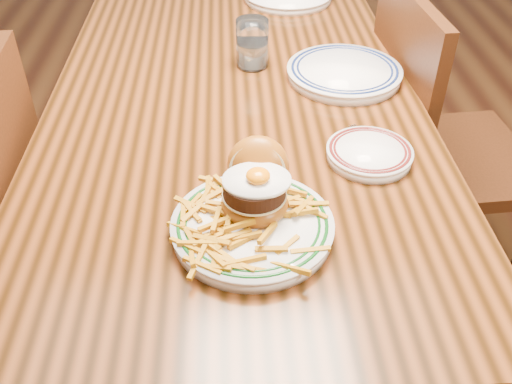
{
  "coord_description": "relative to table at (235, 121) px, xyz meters",
  "views": [
    {
      "loc": [
        -0.01,
        -1.2,
        1.4
      ],
      "look_at": [
        0.03,
        -0.46,
        0.81
      ],
      "focal_mm": 40.0,
      "sensor_mm": 36.0,
      "label": 1
    }
  ],
  "objects": [
    {
      "name": "rear_plate",
      "position": [
        0.27,
        0.04,
        0.11
      ],
      "size": [
        0.28,
        0.28,
        0.03
      ],
      "rotation": [
        0.0,
        0.0,
        0.12
      ],
      "color": "white",
      "rests_on": "table"
    },
    {
      "name": "main_plate",
      "position": [
        0.02,
        -0.49,
        0.12
      ],
      "size": [
        0.27,
        0.28,
        0.13
      ],
      "rotation": [
        0.0,
        0.0,
        -0.15
      ],
      "color": "white",
      "rests_on": "table"
    },
    {
      "name": "chair_right",
      "position": [
        0.55,
        0.1,
        -0.16
      ],
      "size": [
        0.46,
        0.46,
        0.93
      ],
      "rotation": [
        0.0,
        0.0,
        3.21
      ],
      "color": "#3D1D0C",
      "rests_on": "floor"
    },
    {
      "name": "table",
      "position": [
        0.0,
        0.0,
        0.0
      ],
      "size": [
        0.85,
        1.6,
        0.75
      ],
      "color": "black",
      "rests_on": "floor"
    },
    {
      "name": "side_plate",
      "position": [
        0.26,
        -0.3,
        0.1
      ],
      "size": [
        0.17,
        0.18,
        0.03
      ],
      "rotation": [
        0.0,
        0.0,
        -0.35
      ],
      "color": "white",
      "rests_on": "table"
    },
    {
      "name": "floor",
      "position": [
        0.0,
        0.0,
        -0.66
      ],
      "size": [
        6.0,
        6.0,
        0.0
      ],
      "primitive_type": "plane",
      "color": "black",
      "rests_on": "ground"
    },
    {
      "name": "water_glass",
      "position": [
        0.05,
        0.12,
        0.14
      ],
      "size": [
        0.08,
        0.08,
        0.12
      ],
      "color": "white",
      "rests_on": "table"
    }
  ]
}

